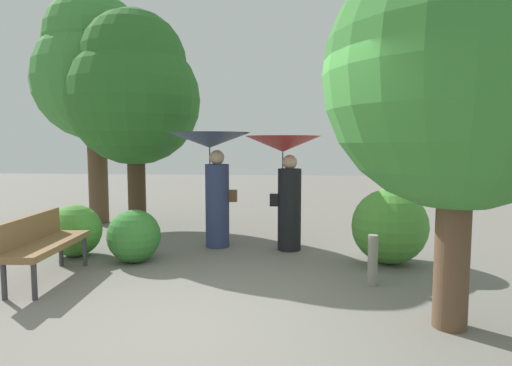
% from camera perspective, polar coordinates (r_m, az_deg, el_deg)
% --- Properties ---
extents(ground_plane, '(40.00, 40.00, 0.00)m').
position_cam_1_polar(ground_plane, '(4.30, -4.90, -18.51)').
color(ground_plane, slate).
extents(person_left, '(1.36, 1.36, 1.92)m').
position_cam_1_polar(person_left, '(7.16, -5.85, 2.86)').
color(person_left, navy).
rests_on(person_left, ground).
extents(person_right, '(1.22, 1.22, 1.86)m').
position_cam_1_polar(person_right, '(6.92, 3.90, 2.24)').
color(person_right, black).
rests_on(person_right, ground).
extents(park_bench, '(0.60, 1.53, 0.83)m').
position_cam_1_polar(park_bench, '(6.07, -26.67, -6.94)').
color(park_bench, '#38383D').
rests_on(park_bench, ground).
extents(tree_near_left, '(2.54, 2.54, 4.30)m').
position_cam_1_polar(tree_near_left, '(8.80, -15.92, 12.04)').
color(tree_near_left, '#42301E').
rests_on(tree_near_left, ground).
extents(tree_near_right, '(2.46, 2.46, 3.96)m').
position_cam_1_polar(tree_near_right, '(4.40, 25.61, 15.50)').
color(tree_near_right, brown).
rests_on(tree_near_right, ground).
extents(tree_mid_left, '(2.56, 2.56, 4.95)m').
position_cam_1_polar(tree_mid_left, '(10.08, -20.73, 14.07)').
color(tree_mid_left, brown).
rests_on(tree_mid_left, ground).
extents(bush_path_left, '(0.78, 0.78, 0.78)m').
position_cam_1_polar(bush_path_left, '(6.55, -15.95, -6.81)').
color(bush_path_left, '#387F33').
rests_on(bush_path_left, ground).
extents(bush_path_right, '(0.80, 0.80, 0.80)m').
position_cam_1_polar(bush_path_right, '(7.19, -22.96, -5.86)').
color(bush_path_right, '#4C9338').
rests_on(bush_path_right, ground).
extents(bush_behind_bench, '(1.09, 1.09, 1.09)m').
position_cam_1_polar(bush_behind_bench, '(6.51, 17.38, -5.52)').
color(bush_behind_bench, '#4C9338').
rests_on(bush_behind_bench, ground).
extents(path_marker_post, '(0.12, 0.12, 0.63)m').
position_cam_1_polar(path_marker_post, '(5.50, 15.29, -9.91)').
color(path_marker_post, gray).
rests_on(path_marker_post, ground).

